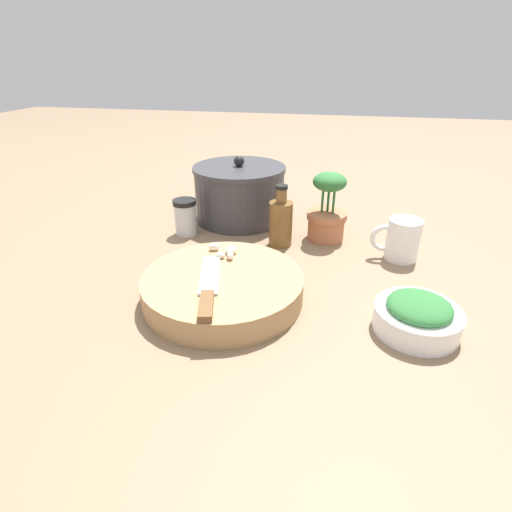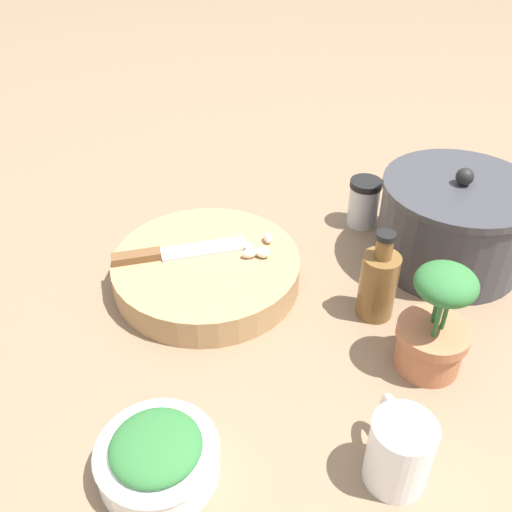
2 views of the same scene
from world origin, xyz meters
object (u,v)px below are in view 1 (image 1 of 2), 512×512
(coffee_mug, at_px, (401,239))
(potted_herb, at_px, (327,212))
(spice_jar, at_px, (185,217))
(garlic_cloves, at_px, (225,252))
(cutting_board, at_px, (223,287))
(stock_pot, at_px, (240,193))
(oil_bottle, at_px, (281,222))
(chef_knife, at_px, (208,289))
(herb_bowl, at_px, (418,315))

(coffee_mug, distance_m, potted_herb, 0.19)
(spice_jar, relative_size, potted_herb, 0.54)
(garlic_cloves, height_order, potted_herb, potted_herb)
(cutting_board, height_order, coffee_mug, coffee_mug)
(spice_jar, relative_size, stock_pot, 0.37)
(oil_bottle, distance_m, stock_pot, 0.20)
(oil_bottle, relative_size, potted_herb, 0.88)
(oil_bottle, bearing_deg, coffee_mug, -3.89)
(cutting_board, height_order, oil_bottle, oil_bottle)
(chef_knife, distance_m, spice_jar, 0.37)
(coffee_mug, xyz_separation_m, potted_herb, (-0.17, 0.08, 0.02))
(stock_pot, bearing_deg, chef_knife, -82.63)
(garlic_cloves, xyz_separation_m, coffee_mug, (0.36, 0.16, -0.01))
(chef_knife, xyz_separation_m, stock_pot, (-0.06, 0.46, 0.02))
(garlic_cloves, xyz_separation_m, herb_bowl, (0.36, -0.11, -0.03))
(stock_pot, relative_size, potted_herb, 1.47)
(spice_jar, height_order, oil_bottle, oil_bottle)
(herb_bowl, relative_size, potted_herb, 0.85)
(cutting_board, xyz_separation_m, chef_knife, (-0.01, -0.06, 0.03))
(cutting_board, height_order, stock_pot, stock_pot)
(coffee_mug, bearing_deg, stock_pot, 158.57)
(herb_bowl, height_order, spice_jar, spice_jar)
(chef_knife, height_order, stock_pot, stock_pot)
(garlic_cloves, distance_m, potted_herb, 0.30)
(spice_jar, relative_size, oil_bottle, 0.61)
(cutting_board, bearing_deg, herb_bowl, -4.47)
(chef_knife, relative_size, coffee_mug, 1.99)
(potted_herb, bearing_deg, coffee_mug, -24.01)
(herb_bowl, xyz_separation_m, potted_herb, (-0.17, 0.35, 0.04))
(chef_knife, height_order, garlic_cloves, garlic_cloves)
(chef_knife, xyz_separation_m, oil_bottle, (0.08, 0.32, 0.01))
(herb_bowl, distance_m, oil_bottle, 0.40)
(oil_bottle, height_order, stock_pot, stock_pot)
(herb_bowl, bearing_deg, cutting_board, 175.53)
(herb_bowl, height_order, coffee_mug, coffee_mug)
(herb_bowl, bearing_deg, spice_jar, 149.91)
(garlic_cloves, relative_size, oil_bottle, 0.44)
(coffee_mug, relative_size, stock_pot, 0.44)
(stock_pot, bearing_deg, garlic_cloves, -81.02)
(chef_knife, bearing_deg, garlic_cloves, 78.71)
(oil_bottle, bearing_deg, spice_jar, 176.94)
(garlic_cloves, distance_m, spice_jar, 0.25)
(garlic_cloves, distance_m, oil_bottle, 0.20)
(stock_pot, bearing_deg, spice_jar, -130.34)
(chef_knife, distance_m, garlic_cloves, 0.14)
(spice_jar, bearing_deg, cutting_board, -57.02)
(chef_knife, height_order, herb_bowl, same)
(stock_pot, bearing_deg, herb_bowl, -46.38)
(chef_knife, relative_size, stock_pot, 0.87)
(coffee_mug, distance_m, stock_pot, 0.44)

